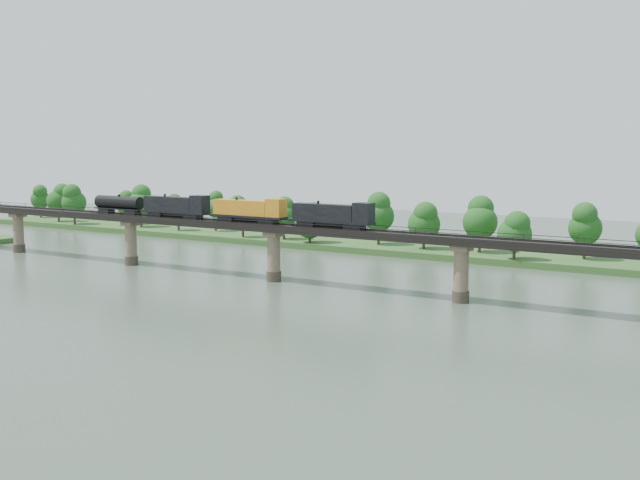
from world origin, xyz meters
The scene contains 6 objects.
ground centered at (0.00, 0.00, 0.00)m, with size 400.00×400.00×0.00m, color #364538.
far_bank centered at (0.00, 85.00, 0.80)m, with size 300.00×24.00×1.60m, color #2A4F1F.
bridge centered at (0.00, 30.00, 5.46)m, with size 236.00×30.00×11.50m.
bridge_superstructure centered at (0.00, 30.00, 11.79)m, with size 220.00×4.90×0.75m.
far_treeline centered at (-8.21, 80.52, 8.83)m, with size 289.06×17.54×13.60m.
freight_train centered at (-12.95, 30.00, 13.90)m, with size 72.94×2.84×5.02m.
Camera 1 is at (93.59, -97.93, 27.17)m, focal length 45.00 mm.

